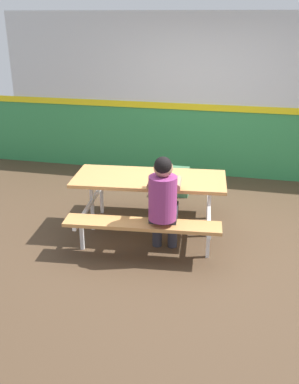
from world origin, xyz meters
TOP-DOWN VIEW (x-y plane):
  - ground_plane at (0.00, 0.00)m, footprint 10.00×10.00m
  - accent_backdrop at (0.00, 2.35)m, footprint 8.00×0.14m
  - picnic_table_main at (-0.36, 0.00)m, footprint 1.87×1.71m
  - student_nearer at (-0.09, -0.53)m, footprint 0.39×0.54m
  - backpack_dark at (-0.21, 1.29)m, footprint 0.30×0.22m

SIDE VIEW (x-z plane):
  - ground_plane at x=0.00m, z-range -0.02..0.00m
  - backpack_dark at x=-0.21m, z-range 0.00..0.44m
  - picnic_table_main at x=-0.36m, z-range 0.20..0.94m
  - student_nearer at x=-0.09m, z-range 0.10..1.31m
  - accent_backdrop at x=0.00m, z-range -0.05..2.55m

